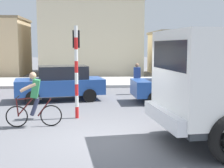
{
  "coord_description": "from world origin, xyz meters",
  "views": [
    {
      "loc": [
        -0.3,
        -7.85,
        2.52
      ],
      "look_at": [
        0.38,
        2.5,
        1.2
      ],
      "focal_mm": 48.22,
      "sensor_mm": 36.0,
      "label": 1
    }
  ],
  "objects_px": {
    "cyclist": "(34,100)",
    "pedestrian_near_kerb": "(137,78)",
    "car_far_side": "(61,83)",
    "car_red_near": "(178,84)",
    "traffic_light_pole": "(76,59)"
  },
  "relations": [
    {
      "from": "cyclist",
      "to": "pedestrian_near_kerb",
      "type": "xyz_separation_m",
      "value": [
        4.14,
        6.13,
        -0.02
      ]
    },
    {
      "from": "pedestrian_near_kerb",
      "to": "car_far_side",
      "type": "bearing_deg",
      "value": -158.66
    },
    {
      "from": "car_red_near",
      "to": "car_far_side",
      "type": "bearing_deg",
      "value": 171.84
    },
    {
      "from": "car_far_side",
      "to": "pedestrian_near_kerb",
      "type": "distance_m",
      "value": 4.07
    },
    {
      "from": "traffic_light_pole",
      "to": "car_far_side",
      "type": "relative_size",
      "value": 0.75
    },
    {
      "from": "traffic_light_pole",
      "to": "pedestrian_near_kerb",
      "type": "xyz_separation_m",
      "value": [
        2.87,
        5.0,
        -1.22
      ]
    },
    {
      "from": "cyclist",
      "to": "car_far_side",
      "type": "relative_size",
      "value": 0.41
    },
    {
      "from": "car_far_side",
      "to": "traffic_light_pole",
      "type": "bearing_deg",
      "value": -75.36
    },
    {
      "from": "cyclist",
      "to": "pedestrian_near_kerb",
      "type": "height_order",
      "value": "cyclist"
    },
    {
      "from": "car_red_near",
      "to": "pedestrian_near_kerb",
      "type": "bearing_deg",
      "value": 124.22
    },
    {
      "from": "car_far_side",
      "to": "pedestrian_near_kerb",
      "type": "height_order",
      "value": "pedestrian_near_kerb"
    },
    {
      "from": "traffic_light_pole",
      "to": "car_far_side",
      "type": "bearing_deg",
      "value": 104.64
    },
    {
      "from": "car_far_side",
      "to": "cyclist",
      "type": "bearing_deg",
      "value": -94.29
    },
    {
      "from": "traffic_light_pole",
      "to": "car_red_near",
      "type": "xyz_separation_m",
      "value": [
        4.4,
        2.76,
        -1.25
      ]
    },
    {
      "from": "traffic_light_pole",
      "to": "pedestrian_near_kerb",
      "type": "bearing_deg",
      "value": 60.11
    }
  ]
}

